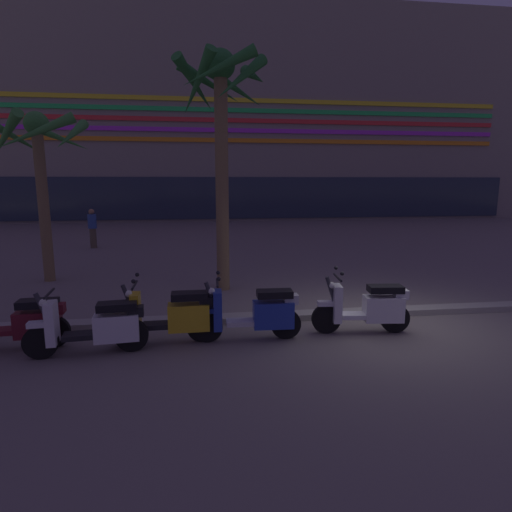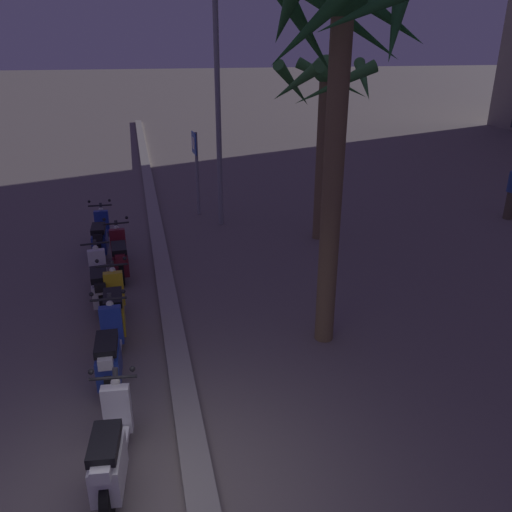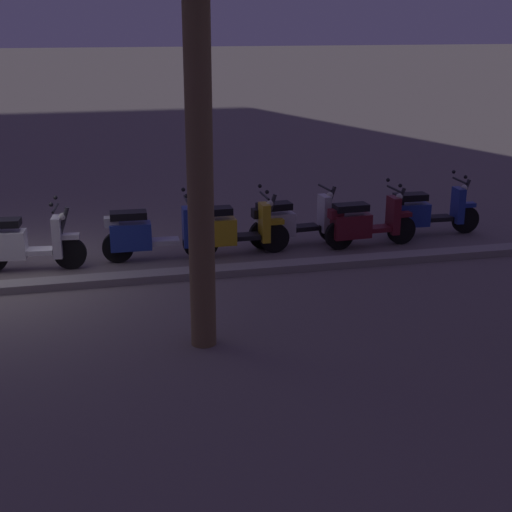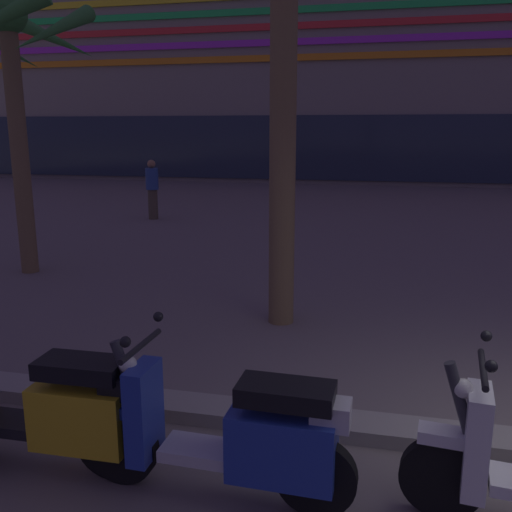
% 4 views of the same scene
% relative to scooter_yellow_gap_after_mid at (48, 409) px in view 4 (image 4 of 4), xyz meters
% --- Properties ---
extents(mall_facade_backdrop, '(44.56, 12.17, 14.55)m').
position_rel_scooter_yellow_gap_after_mid_xyz_m(mall_facade_backdrop, '(2.42, 27.82, 6.80)').
color(mall_facade_backdrop, gray).
rests_on(mall_facade_backdrop, ground).
extents(scooter_yellow_gap_after_mid, '(1.78, 0.56, 1.17)m').
position_rel_scooter_yellow_gap_after_mid_xyz_m(scooter_yellow_gap_after_mid, '(0.00, 0.00, 0.00)').
color(scooter_yellow_gap_after_mid, black).
rests_on(scooter_yellow_gap_after_mid, ground).
extents(scooter_blue_mid_front, '(1.87, 0.56, 1.17)m').
position_rel_scooter_yellow_gap_after_mid_xyz_m(scooter_blue_mid_front, '(1.40, -0.05, -0.00)').
color(scooter_blue_mid_front, black).
rests_on(scooter_blue_mid_front, ground).
extents(palm_tree_far_corner, '(2.54, 2.62, 4.46)m').
position_rel_scooter_yellow_gap_after_mid_xyz_m(palm_tree_far_corner, '(-3.62, 5.01, 2.99)').
color(palm_tree_far_corner, olive).
rests_on(palm_tree_far_corner, ground).
extents(pedestrian_by_palm_tree, '(0.34, 0.34, 1.60)m').
position_rel_scooter_yellow_gap_after_mid_xyz_m(pedestrian_by_palm_tree, '(-3.85, 10.91, 0.38)').
color(pedestrian_by_palm_tree, brown).
rests_on(pedestrian_by_palm_tree, ground).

